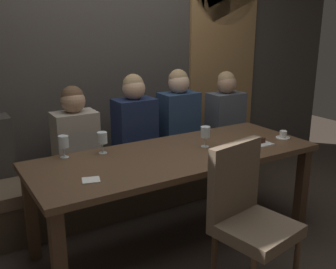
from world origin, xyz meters
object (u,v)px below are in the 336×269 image
Objects in this scene: banquette_bench at (136,184)px; espresso_cup at (283,135)px; wine_glass_far_left at (205,133)px; dessert_plate at (258,142)px; diner_near_end at (225,111)px; wine_glass_center_back at (63,143)px; diner_bearded at (135,122)px; dining_table at (177,164)px; chair_near_side at (247,211)px; diner_redhead at (75,133)px; diner_far_end at (179,115)px; wine_glass_center_front at (102,139)px.

espresso_cup reaches higher than banquette_bench.
wine_glass_far_left is 0.86× the size of dessert_plate.
diner_near_end is 4.66× the size of wine_glass_center_back.
diner_bearded reaches higher than espresso_cup.
dining_table is 2.71× the size of diner_bearded.
banquette_bench is 1.46m from chair_near_side.
chair_near_side is 1.59m from diner_redhead.
chair_near_side is at bearing -87.47° from banquette_bench.
diner_far_end reaches higher than dining_table.
dining_table is 2.94× the size of diner_redhead.
banquette_bench is at bearing -3.08° from diner_redhead.
diner_bearded is at bearing 113.21° from wine_glass_far_left.
banquette_bench is (0.00, 0.70, -0.42)m from dining_table.
wine_glass_center_front is at bearing -164.98° from diner_near_end.
dining_table is 0.85m from wine_glass_center_back.
wine_glass_center_front is (-0.75, 0.28, -0.00)m from wine_glass_far_left.
wine_glass_center_front is at bearing -11.29° from wine_glass_center_back.
banquette_bench is 3.04× the size of diner_far_end.
diner_redhead is 1.59m from diner_near_end.
wine_glass_center_back is (-0.75, 0.35, 0.20)m from dining_table.
dessert_plate is at bearing -112.51° from diner_near_end.
diner_near_end is (1.58, -0.03, 0.01)m from diner_redhead.
diner_redhead is 0.53m from diner_bearded.
wine_glass_center_front is at bearing 163.50° from espresso_cup.
diner_redhead is 0.45m from wine_glass_center_front.
chair_near_side is 1.21× the size of diner_bearded.
chair_near_side reaches higher than wine_glass_center_back.
diner_redhead is at bearing 112.60° from chair_near_side.
chair_near_side is at bearing -87.05° from diner_bearded.
wine_glass_center_back reaches higher than espresso_cup.
chair_near_side is at bearing -137.79° from dessert_plate.
diner_far_end is (0.40, 1.41, 0.28)m from chair_near_side.
diner_bearded reaches higher than wine_glass_far_left.
diner_near_end reaches higher than dessert_plate.
banquette_bench is at bearing 62.68° from diner_bearded.
diner_bearded is 1.06× the size of diner_near_end.
wine_glass_center_front reaches higher than dining_table.
wine_glass_far_left is (0.21, 0.74, 0.30)m from chair_near_side.
diner_far_end is 5.01× the size of wine_glass_far_left.
diner_bearded is (-0.01, -0.02, 0.61)m from banquette_bench.
wine_glass_far_left is 0.46m from dessert_plate.
wine_glass_center_front is at bearing 118.06° from chair_near_side.
wine_glass_center_front is at bearing 159.86° from wine_glass_far_left.
diner_bearded reaches higher than banquette_bench.
dessert_plate is (-0.29, -0.01, -0.01)m from espresso_cup.
dining_table is 13.41× the size of wine_glass_center_front.
chair_near_side is 1.43m from diner_bearded.
chair_near_side is (0.06, -1.42, 0.33)m from banquette_bench.
diner_bearded is 1.05m from diner_near_end.
diner_bearded is 0.73m from wine_glass_far_left.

